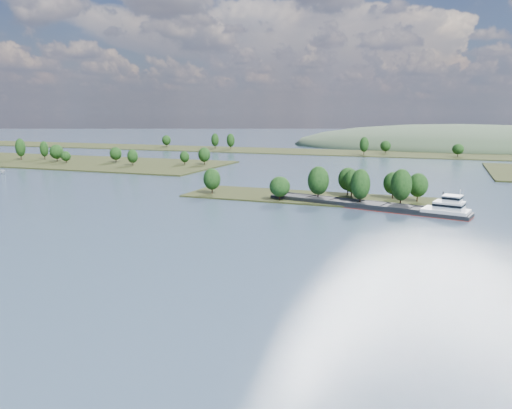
% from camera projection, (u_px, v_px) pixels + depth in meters
% --- Properties ---
extents(ground, '(1800.00, 1800.00, 0.00)m').
position_uv_depth(ground, '(260.00, 233.00, 136.63)').
color(ground, '#3B4D66').
rests_on(ground, ground).
extents(tree_island, '(100.00, 30.67, 14.34)m').
position_uv_depth(tree_island, '(331.00, 189.00, 187.59)').
color(tree_island, black).
rests_on(tree_island, ground).
extents(left_bank, '(300.00, 80.00, 16.24)m').
position_uv_depth(left_bank, '(19.00, 159.00, 343.95)').
color(left_bank, black).
rests_on(left_bank, ground).
extents(back_shoreline, '(900.00, 60.00, 15.86)m').
position_uv_depth(back_shoreline, '(391.00, 154.00, 391.50)').
color(back_shoreline, black).
rests_on(back_shoreline, ground).
extents(hill_west, '(320.00, 160.00, 44.00)m').
position_uv_depth(hill_west, '(459.00, 148.00, 466.05)').
color(hill_west, '#374A33').
rests_on(hill_west, ground).
extents(cargo_barge, '(71.14, 24.33, 9.61)m').
position_uv_depth(cargo_barge, '(377.00, 206.00, 170.70)').
color(cargo_barge, black).
rests_on(cargo_barge, ground).
extents(motorboat, '(6.25, 5.30, 2.33)m').
position_uv_depth(motorboat, '(3.00, 172.00, 268.08)').
color(motorboat, silver).
rests_on(motorboat, ground).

